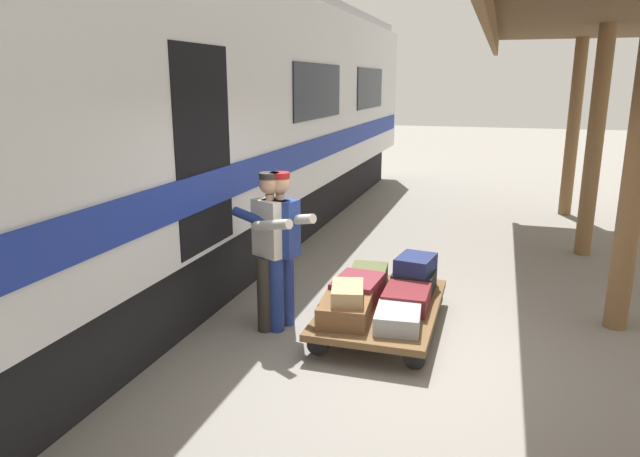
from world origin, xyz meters
TOP-DOWN VIEW (x-y plane):
  - ground_plane at (0.00, 0.00)m, footprint 60.00×60.00m
  - train_car at (3.64, 0.00)m, footprint 3.02×21.56m
  - luggage_cart at (0.46, -0.63)m, footprint 1.18×1.98m
  - suitcase_maroon_trunk at (0.19, -0.63)m, footprint 0.46×0.62m
  - suitcase_black_hardshell at (0.19, -1.18)m, footprint 0.46×0.54m
  - suitcase_gray_aluminum at (0.19, -0.09)m, footprint 0.47×0.57m
  - suitcase_burgundy_valise at (0.72, -0.63)m, footprint 0.50×0.65m
  - suitcase_olive_duffel at (0.72, -1.18)m, footprint 0.46×0.60m
  - suitcase_brown_leather at (0.72, -0.09)m, footprint 0.53×0.65m
  - suitcase_navy_fabric at (0.18, -1.18)m, footprint 0.45×0.54m
  - suitcase_tan_vintage at (0.70, -0.12)m, footprint 0.41×0.56m
  - porter_in_overalls at (1.52, -0.36)m, footprint 0.72×0.54m
  - porter_by_door at (1.57, -0.30)m, footprint 0.74×0.62m

SIDE VIEW (x-z plane):
  - ground_plane at x=0.00m, z-range 0.00..0.00m
  - luggage_cart at x=0.46m, z-range 0.10..0.38m
  - suitcase_gray_aluminum at x=0.19m, z-range 0.28..0.46m
  - suitcase_maroon_trunk at x=0.19m, z-range 0.28..0.49m
  - suitcase_olive_duffel at x=0.72m, z-range 0.28..0.49m
  - suitcase_brown_leather at x=0.72m, z-range 0.28..0.50m
  - suitcase_black_hardshell at x=0.19m, z-range 0.28..0.51m
  - suitcase_burgundy_valise at x=0.72m, z-range 0.28..0.55m
  - suitcase_tan_vintage at x=0.70m, z-range 0.50..0.65m
  - suitcase_navy_fabric at x=0.18m, z-range 0.51..0.69m
  - porter_in_overalls at x=1.52m, z-range 0.07..1.78m
  - porter_by_door at x=1.57m, z-range 0.07..1.78m
  - train_car at x=3.64m, z-range 0.06..4.06m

